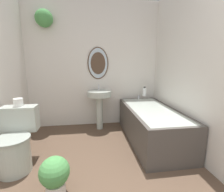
% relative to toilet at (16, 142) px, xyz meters
% --- Properties ---
extents(wall_back, '(2.62, 0.30, 2.40)m').
position_rel_toilet_xyz_m(wall_back, '(0.93, 1.32, 0.93)').
color(wall_back, silver).
rests_on(wall_back, ground_plane).
extents(wall_right, '(0.06, 2.95, 2.40)m').
position_rel_toilet_xyz_m(wall_right, '(2.27, -0.11, 0.88)').
color(wall_right, silver).
rests_on(wall_right, ground_plane).
extents(toilet, '(0.42, 0.57, 0.71)m').
position_rel_toilet_xyz_m(toilet, '(0.00, 0.00, 0.00)').
color(toilet, '#B2BCB2').
rests_on(toilet, ground_plane).
extents(pedestal_sink, '(0.44, 0.44, 0.84)m').
position_rel_toilet_xyz_m(pedestal_sink, '(1.06, 1.04, 0.24)').
color(pedestal_sink, '#B2BCB2').
rests_on(pedestal_sink, ground_plane).
extents(bathtub, '(0.72, 1.60, 0.60)m').
position_rel_toilet_xyz_m(bathtub, '(1.85, 0.45, -0.05)').
color(bathtub, '#4C4742').
rests_on(bathtub, ground_plane).
extents(shampoo_bottle, '(0.07, 0.07, 0.18)m').
position_rel_toilet_xyz_m(shampoo_bottle, '(1.95, 1.10, 0.37)').
color(shampoo_bottle, white).
rests_on(shampoo_bottle, bathtub).
extents(potted_plant, '(0.28, 0.28, 0.39)m').
position_rel_toilet_xyz_m(potted_plant, '(0.53, -0.51, -0.10)').
color(potted_plant, silver).
rests_on(potted_plant, ground_plane).
extents(toilet_paper_roll, '(0.11, 0.11, 0.10)m').
position_rel_toilet_xyz_m(toilet_paper_roll, '(-0.00, 0.19, 0.44)').
color(toilet_paper_roll, white).
rests_on(toilet_paper_roll, toilet).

